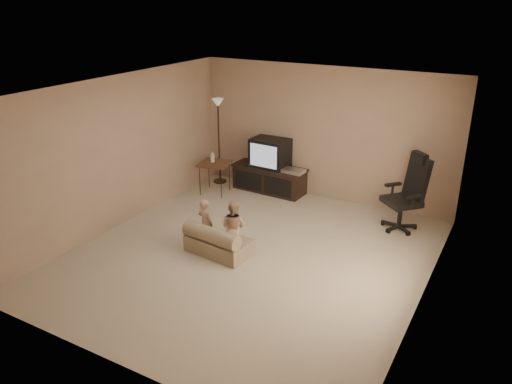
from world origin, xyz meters
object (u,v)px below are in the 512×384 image
child_sofa (217,242)px  toddler_left (205,223)px  office_chair (406,202)px  toddler_right (233,227)px  side_table (214,164)px  floor_lamp (218,122)px  tv_stand (270,170)px

child_sofa → toddler_left: toddler_left is taller
office_chair → toddler_right: 2.94m
side_table → child_sofa: (1.42, -2.08, -0.41)m
side_table → toddler_right: (1.62, -1.92, -0.17)m
office_chair → floor_lamp: bearing=-143.3°
office_chair → child_sofa: (-2.25, -2.27, -0.28)m
side_table → floor_lamp: size_ratio=0.48×
child_sofa → toddler_left: size_ratio=1.33×
tv_stand → toddler_left: bearing=-82.5°
office_chair → toddler_right: (-2.04, -2.11, -0.04)m
side_table → tv_stand: bearing=33.7°
toddler_left → toddler_right: bearing=-167.5°
office_chair → floor_lamp: (-3.91, 0.36, 0.80)m
tv_stand → toddler_left: tv_stand is taller
tv_stand → toddler_right: bearing=-71.4°
tv_stand → office_chair: (2.76, -0.42, 0.03)m
tv_stand → floor_lamp: floor_lamp is taller
toddler_right → toddler_left: bearing=1.5°
tv_stand → toddler_right: 2.63m
side_table → toddler_left: size_ratio=1.08×
side_table → child_sofa: size_ratio=0.81×
side_table → floor_lamp: floor_lamp is taller
side_table → toddler_left: side_table is taller
floor_lamp → toddler_right: 3.21m
office_chair → side_table: size_ratio=1.57×
tv_stand → toddler_right: size_ratio=1.75×
office_chair → toddler_left: 3.32m
tv_stand → office_chair: office_chair is taller
office_chair → toddler_right: bearing=-92.1°
office_chair → tv_stand: bearing=-146.6°
child_sofa → toddler_right: 0.35m
floor_lamp → child_sofa: floor_lamp is taller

